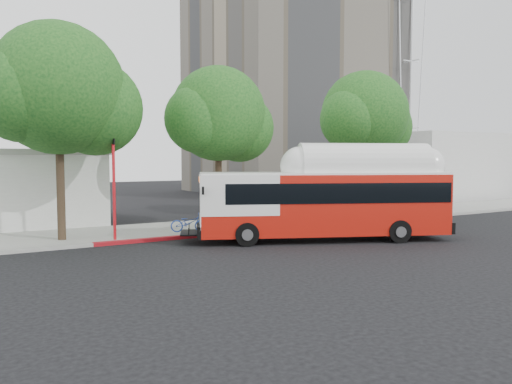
# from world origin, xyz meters

# --- Properties ---
(ground) EXTENTS (120.00, 120.00, 0.00)m
(ground) POSITION_xyz_m (0.00, 0.00, 0.00)
(ground) COLOR black
(ground) RESTS_ON ground
(sidewalk) EXTENTS (60.00, 5.00, 0.15)m
(sidewalk) POSITION_xyz_m (0.00, 6.50, 0.07)
(sidewalk) COLOR gray
(sidewalk) RESTS_ON ground
(curb_strip) EXTENTS (60.00, 0.30, 0.15)m
(curb_strip) POSITION_xyz_m (0.00, 3.90, 0.07)
(curb_strip) COLOR gray
(curb_strip) RESTS_ON ground
(red_curb_segment) EXTENTS (10.00, 0.32, 0.16)m
(red_curb_segment) POSITION_xyz_m (-3.00, 3.90, 0.08)
(red_curb_segment) COLOR maroon
(red_curb_segment) RESTS_ON ground
(street_tree_left) EXTENTS (6.67, 5.80, 9.74)m
(street_tree_left) POSITION_xyz_m (-8.53, 5.56, 6.60)
(street_tree_left) COLOR #2D2116
(street_tree_left) RESTS_ON ground
(street_tree_mid) EXTENTS (5.75, 5.00, 8.62)m
(street_tree_mid) POSITION_xyz_m (-0.59, 6.06, 5.91)
(street_tree_mid) COLOR #2D2116
(street_tree_mid) RESTS_ON ground
(street_tree_right) EXTENTS (6.21, 5.40, 9.18)m
(street_tree_right) POSITION_xyz_m (9.44, 5.86, 6.26)
(street_tree_right) COLOR #2D2116
(street_tree_right) RESTS_ON ground
(apartment_tower) EXTENTS (18.00, 18.00, 37.00)m
(apartment_tower) POSITION_xyz_m (18.00, 28.00, 17.62)
(apartment_tower) COLOR gray
(apartment_tower) RESTS_ON ground
(horizon_block) EXTENTS (20.00, 12.00, 6.00)m
(horizon_block) POSITION_xyz_m (30.00, 16.00, 3.00)
(horizon_block) COLOR silver
(horizon_block) RESTS_ON ground
(transit_bus) EXTENTS (12.02, 6.60, 3.59)m
(transit_bus) POSITION_xyz_m (1.67, 0.22, 1.68)
(transit_bus) COLOR #B9170C
(transit_bus) RESTS_ON ground
(signal_pole) EXTENTS (0.13, 0.44, 4.65)m
(signal_pole) POSITION_xyz_m (-6.95, 4.31, 2.39)
(signal_pole) COLOR red
(signal_pole) RESTS_ON ground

